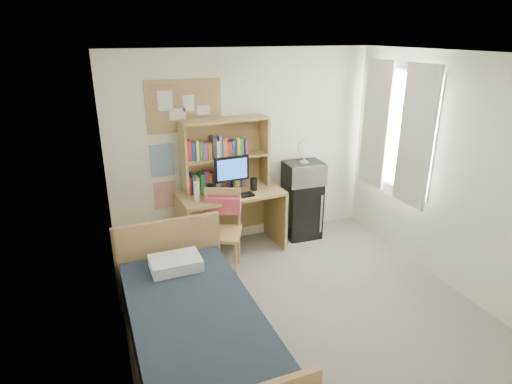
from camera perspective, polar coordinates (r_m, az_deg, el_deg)
name	(u,v)px	position (r m, az deg, el deg)	size (l,w,h in m)	color
floor	(312,321)	(4.62, 7.49, -16.74)	(3.60, 4.20, 0.02)	gray
ceiling	(327,55)	(3.69, 9.44, 17.58)	(3.60, 4.20, 0.02)	white
wall_back	(244,149)	(5.80, -1.61, 5.82)	(3.60, 0.04, 2.60)	white
wall_left	(114,234)	(3.53, -18.41, -5.31)	(0.04, 4.20, 2.60)	white
wall_right	(470,181)	(5.05, 26.60, 1.35)	(0.04, 4.20, 2.60)	white
window_unit	(396,130)	(5.79, 18.23, 7.83)	(0.10, 1.40, 1.70)	white
curtain_left	(416,137)	(5.47, 20.54, 6.86)	(0.04, 0.55, 1.70)	silver
curtain_right	(376,124)	(6.08, 15.68, 8.67)	(0.04, 0.55, 1.70)	silver
bulletin_board	(184,106)	(5.45, -9.54, 11.27)	(0.94, 0.03, 0.64)	tan
poster_wave	(162,160)	(5.55, -12.38, 4.15)	(0.30, 0.01, 0.42)	#2A66AA
poster_japan	(165,195)	(5.70, -12.03, -0.39)	(0.28, 0.01, 0.36)	red
desk	(231,222)	(5.68, -3.32, -3.96)	(1.34, 0.67, 0.84)	tan
desk_chair	(221,233)	(5.17, -4.65, -5.48)	(0.51, 0.51, 1.03)	tan
mini_fridge	(301,209)	(6.14, 6.08, -2.28)	(0.47, 0.47, 0.80)	black
bed	(197,340)	(3.91, -7.88, -18.98)	(1.07, 2.15, 0.59)	#1A232F
hutch	(226,155)	(5.51, -4.08, 5.01)	(1.13, 0.29, 0.93)	tan
monitor	(232,176)	(5.39, -3.23, 2.18)	(0.45, 0.04, 0.48)	black
keyboard	(236,196)	(5.34, -2.63, -0.57)	(0.45, 0.14, 0.02)	black
speaker_left	(210,191)	(5.35, -6.19, 0.18)	(0.07, 0.07, 0.17)	black
speaker_right	(254,184)	(5.55, -0.32, 1.06)	(0.07, 0.07, 0.17)	black
water_bottle	(197,191)	(5.25, -7.93, 0.09)	(0.07, 0.07, 0.24)	white
hoodie	(223,205)	(5.23, -4.47, -1.74)	(0.45, 0.14, 0.21)	#D04F5B
microwave	(304,173)	(5.94, 6.36, 2.56)	(0.52, 0.39, 0.30)	silver
desk_fan	(304,151)	(5.85, 6.48, 5.39)	(0.25, 0.25, 0.31)	white
pillow	(176,263)	(4.32, -10.68, -9.30)	(0.49, 0.34, 0.12)	white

